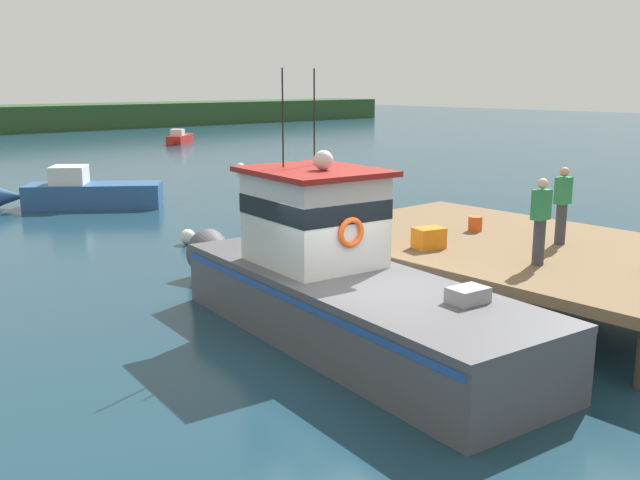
{
  "coord_description": "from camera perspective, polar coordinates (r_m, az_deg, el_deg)",
  "views": [
    {
      "loc": [
        -8.21,
        -8.4,
        4.54
      ],
      "look_at": [
        1.2,
        2.25,
        1.4
      ],
      "focal_mm": 40.12,
      "sensor_mm": 36.0,
      "label": 1
    }
  ],
  "objects": [
    {
      "name": "deckhand_further_back",
      "position": [
        15.79,
        18.76,
        2.75
      ],
      "size": [
        0.36,
        0.22,
        1.63
      ],
      "color": "#383842",
      "rests_on": "dock"
    },
    {
      "name": "main_fishing_boat",
      "position": [
        13.01,
        1.11,
        -3.31
      ],
      "size": [
        3.45,
        9.94,
        4.8
      ],
      "color": "#4C4C51",
      "rests_on": "ground"
    },
    {
      "name": "moored_boat_far_right",
      "position": [
        27.9,
        -18.46,
        3.56
      ],
      "size": [
        5.64,
        4.53,
        1.55
      ],
      "color": "#285184",
      "rests_on": "ground"
    },
    {
      "name": "ground_plane",
      "position": [
        12.59,
        2.72,
        -8.69
      ],
      "size": [
        200.0,
        200.0,
        0.0
      ],
      "primitive_type": "plane",
      "color": "#193847"
    },
    {
      "name": "crate_single_by_cleat",
      "position": [
        15.9,
        3.25,
        1.0
      ],
      "size": [
        0.68,
        0.56,
        0.37
      ],
      "primitive_type": "cube",
      "rotation": [
        0.0,
        0.0,
        0.22
      ],
      "color": "#2D8442",
      "rests_on": "dock"
    },
    {
      "name": "dock",
      "position": [
        15.87,
        15.31,
        -0.61
      ],
      "size": [
        6.0,
        9.0,
        1.2
      ],
      "color": "#4C3D2D",
      "rests_on": "ground"
    },
    {
      "name": "bait_bucket",
      "position": [
        16.77,
        12.28,
        1.27
      ],
      "size": [
        0.32,
        0.32,
        0.34
      ],
      "primitive_type": "cylinder",
      "color": "#E04C19",
      "rests_on": "dock"
    },
    {
      "name": "deckhand_by_the_boat",
      "position": [
        13.83,
        17.17,
        1.56
      ],
      "size": [
        0.36,
        0.22,
        1.63
      ],
      "color": "#383842",
      "rests_on": "dock"
    },
    {
      "name": "crate_single_far",
      "position": [
        14.85,
        8.67,
        0.16
      ],
      "size": [
        0.69,
        0.58,
        0.43
      ],
      "primitive_type": "cube",
      "rotation": [
        0.0,
        0.0,
        -0.25
      ],
      "color": "orange",
      "rests_on": "dock"
    },
    {
      "name": "mooring_buoy_spare_mooring",
      "position": [
        37.69,
        -6.37,
        5.8
      ],
      "size": [
        0.44,
        0.44,
        0.44
      ],
      "primitive_type": "sphere",
      "color": "silver",
      "rests_on": "ground"
    },
    {
      "name": "mooring_buoy_outer",
      "position": [
        20.8,
        -10.51,
        0.26
      ],
      "size": [
        0.44,
        0.44,
        0.44
      ],
      "primitive_type": "sphere",
      "color": "silver",
      "rests_on": "ground"
    },
    {
      "name": "moored_boat_far_left",
      "position": [
        55.59,
        -11.19,
        7.94
      ],
      "size": [
        3.79,
        3.6,
        1.11
      ],
      "color": "red",
      "rests_on": "ground"
    }
  ]
}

